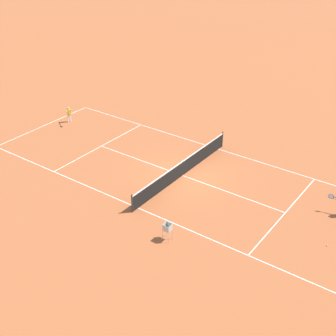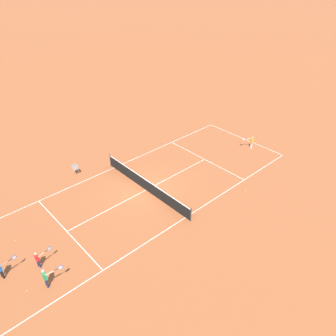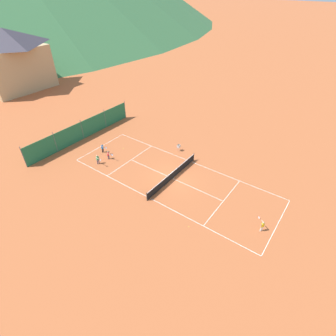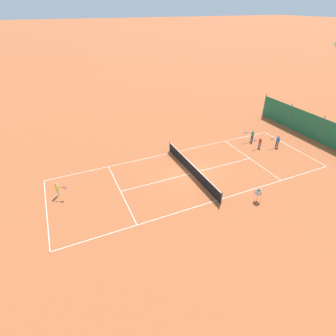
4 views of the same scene
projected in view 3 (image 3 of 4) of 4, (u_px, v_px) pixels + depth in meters
The scene contains 13 objects.
ground_plane at pixel (173, 178), 29.95m from camera, with size 600.00×600.00×0.00m, color #A8542D.
court_line_markings at pixel (173, 178), 29.94m from camera, with size 8.25×23.85×0.01m.
tennis_net at pixel (173, 175), 29.65m from camera, with size 9.18×0.08×1.06m.
windscreen_fence_far at pixel (82, 130), 36.55m from camera, with size 17.28×0.08×2.90m.
player_far_baseline at pixel (109, 155), 32.77m from camera, with size 0.36×0.97×1.09m.
player_near_service at pixel (262, 225), 23.43m from camera, with size 0.78×0.81×1.15m.
player_near_baseline at pixel (98, 159), 31.85m from camera, with size 0.46×1.03×1.26m.
player_far_service at pixel (103, 148), 33.98m from camera, with size 0.41×1.05×1.22m.
tennis_ball_by_net_right at pixel (123, 148), 35.12m from camera, with size 0.07×0.07×0.07m, color #CCE033.
tennis_ball_service_box at pixel (96, 160), 32.98m from camera, with size 0.07×0.07×0.07m, color #CCE033.
tennis_ball_by_net_left at pixel (189, 227), 24.12m from camera, with size 0.07×0.07×0.07m, color #CCE033.
ball_hopper at pixel (179, 146), 34.33m from camera, with size 0.36×0.36×0.89m.
alpine_chalet at pixel (11, 59), 50.63m from camera, with size 13.00×10.00×11.20m.
Camera 3 is at (-19.26, -13.41, 18.64)m, focal length 28.00 mm.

